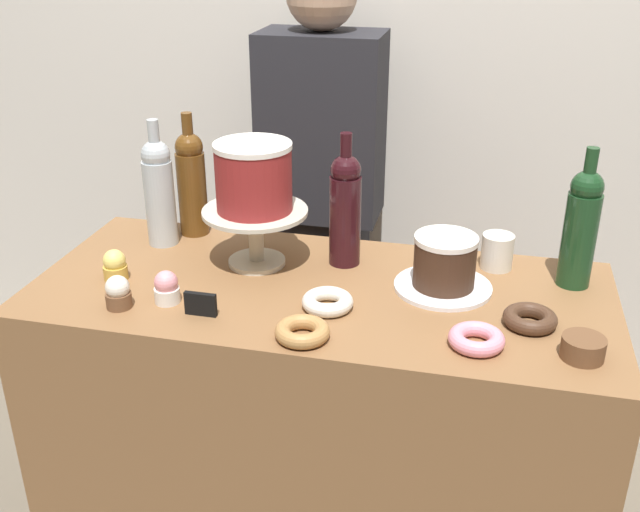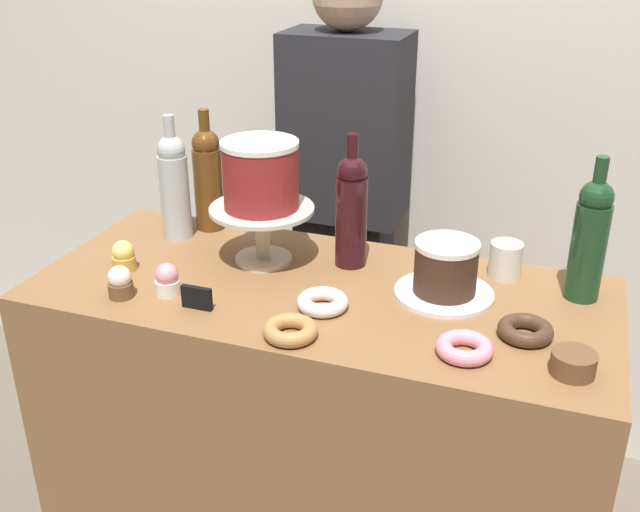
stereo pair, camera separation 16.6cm
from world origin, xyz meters
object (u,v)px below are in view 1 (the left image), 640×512
at_px(barista_figure, 321,216).
at_px(donut_sugar, 328,302).
at_px(donut_pink, 476,339).
at_px(price_sign_chalkboard, 201,304).
at_px(cupcake_strawberry, 167,288).
at_px(cake_stand_pedestal, 256,227).
at_px(cupcake_vanilla, 118,293).
at_px(cookie_stack, 583,348).
at_px(chocolate_round_cake, 445,261).
at_px(wine_bottle_amber, 191,181).
at_px(donut_maple, 302,332).
at_px(white_layer_cake, 254,177).
at_px(wine_bottle_clear, 159,190).
at_px(wine_bottle_green, 581,226).
at_px(coffee_cup_ceramic, 497,251).
at_px(donut_chocolate, 530,319).
at_px(wine_bottle_dark_red, 345,207).
at_px(cupcake_lemon, 115,266).

bearing_deg(barista_figure, donut_sugar, -75.76).
distance_m(donut_pink, price_sign_chalkboard, 0.58).
height_order(cupcake_strawberry, donut_sugar, cupcake_strawberry).
height_order(cake_stand_pedestal, barista_figure, barista_figure).
distance_m(cupcake_vanilla, cookie_stack, 0.96).
relative_size(chocolate_round_cake, wine_bottle_amber, 0.44).
distance_m(cake_stand_pedestal, barista_figure, 0.58).
xyz_separation_m(donut_pink, price_sign_chalkboard, (-0.58, -0.01, 0.01)).
bearing_deg(donut_maple, white_layer_cake, 122.06).
relative_size(cupcake_strawberry, barista_figure, 0.05).
bearing_deg(barista_figure, chocolate_round_cake, -53.95).
distance_m(wine_bottle_clear, donut_pink, 0.88).
xyz_separation_m(wine_bottle_green, cookie_stack, (-0.00, -0.32, -0.12)).
relative_size(donut_pink, cookie_stack, 1.33).
bearing_deg(coffee_cup_ceramic, wine_bottle_amber, 177.48).
bearing_deg(cupcake_strawberry, wine_bottle_green, 18.80).
relative_size(price_sign_chalkboard, coffee_cup_ceramic, 0.82).
height_order(white_layer_cake, barista_figure, barista_figure).
bearing_deg(cake_stand_pedestal, cupcake_vanilla, -128.93).
height_order(wine_bottle_clear, cookie_stack, wine_bottle_clear).
bearing_deg(price_sign_chalkboard, donut_chocolate, 9.68).
height_order(wine_bottle_dark_red, cupcake_vanilla, wine_bottle_dark_red).
height_order(chocolate_round_cake, wine_bottle_amber, wine_bottle_amber).
bearing_deg(cupcake_vanilla, wine_bottle_green, 19.56).
xyz_separation_m(donut_chocolate, donut_maple, (-0.45, -0.16, 0.00)).
bearing_deg(donut_pink, cake_stand_pedestal, 154.09).
distance_m(donut_sugar, barista_figure, 0.76).
bearing_deg(cupcake_lemon, wine_bottle_clear, 84.75).
xyz_separation_m(donut_pink, coffee_cup_ceramic, (0.03, 0.37, 0.03)).
bearing_deg(donut_maple, donut_pink, 8.59).
bearing_deg(donut_maple, wine_bottle_green, 34.73).
xyz_separation_m(wine_bottle_clear, donut_chocolate, (0.92, -0.22, -0.13)).
bearing_deg(donut_chocolate, white_layer_cake, 166.55).
xyz_separation_m(cake_stand_pedestal, donut_chocolate, (0.64, -0.15, -0.08)).
bearing_deg(wine_bottle_green, white_layer_cake, -174.95).
distance_m(wine_bottle_amber, cookie_stack, 1.05).
height_order(donut_chocolate, donut_pink, same).
bearing_deg(cupcake_strawberry, price_sign_chalkboard, -21.99).
xyz_separation_m(white_layer_cake, coffee_cup_ceramic, (0.57, 0.11, -0.18)).
height_order(donut_pink, price_sign_chalkboard, price_sign_chalkboard).
distance_m(cake_stand_pedestal, cookie_stack, 0.79).
height_order(chocolate_round_cake, barista_figure, barista_figure).
relative_size(cupcake_strawberry, coffee_cup_ceramic, 0.87).
distance_m(cupcake_strawberry, coffee_cup_ceramic, 0.78).
bearing_deg(coffee_cup_ceramic, chocolate_round_cake, -129.09).
xyz_separation_m(wine_bottle_green, donut_chocolate, (-0.10, -0.22, -0.13)).
bearing_deg(wine_bottle_green, wine_bottle_dark_red, -179.05).
relative_size(wine_bottle_green, donut_chocolate, 2.91).
height_order(wine_bottle_clear, donut_maple, wine_bottle_clear).
bearing_deg(cupcake_strawberry, cupcake_vanilla, -153.60).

